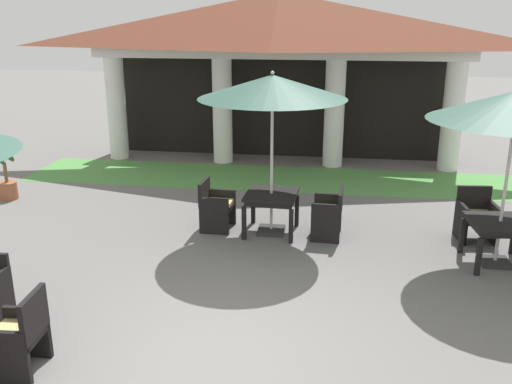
# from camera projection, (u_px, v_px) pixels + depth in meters

# --- Properties ---
(ground_plane) EXTENTS (60.00, 60.00, 0.00)m
(ground_plane) POSITION_uv_depth(u_px,v_px,m) (194.00, 358.00, 6.27)
(ground_plane) COLOR slate
(background_pavilion) EXTENTS (9.58, 2.41, 4.14)m
(background_pavilion) POSITION_uv_depth(u_px,v_px,m) (279.00, 37.00, 13.47)
(background_pavilion) COLOR white
(background_pavilion) RESTS_ON ground
(lawn_strip) EXTENTS (11.38, 2.09, 0.01)m
(lawn_strip) POSITION_uv_depth(u_px,v_px,m) (271.00, 178.00, 13.06)
(lawn_strip) COLOR #519347
(lawn_strip) RESTS_ON ground
(patio_chair_near_foreground_east) EXTENTS (0.54, 0.58, 0.92)m
(patio_chair_near_foreground_east) POSITION_uv_depth(u_px,v_px,m) (20.00, 337.00, 5.96)
(patio_chair_near_foreground_east) COLOR black
(patio_chair_near_foreground_east) RESTS_ON ground
(patio_table_mid_left) EXTENTS (0.91, 0.91, 0.72)m
(patio_table_mid_left) POSITION_uv_depth(u_px,v_px,m) (271.00, 199.00, 9.67)
(patio_table_mid_left) COLOR black
(patio_table_mid_left) RESTS_ON ground
(patio_umbrella_mid_left) EXTENTS (2.46, 2.46, 2.79)m
(patio_umbrella_mid_left) POSITION_uv_depth(u_px,v_px,m) (272.00, 88.00, 9.09)
(patio_umbrella_mid_left) COLOR #2D2D2D
(patio_umbrella_mid_left) RESTS_ON ground
(patio_chair_mid_left_west) EXTENTS (0.56, 0.62, 0.89)m
(patio_chair_mid_left_west) POSITION_uv_depth(u_px,v_px,m) (216.00, 206.00, 9.92)
(patio_chair_mid_left_west) COLOR black
(patio_chair_mid_left_west) RESTS_ON ground
(patio_chair_mid_left_east) EXTENTS (0.52, 0.65, 0.85)m
(patio_chair_mid_left_east) POSITION_uv_depth(u_px,v_px,m) (329.00, 213.00, 9.56)
(patio_chair_mid_left_east) COLOR black
(patio_chair_mid_left_east) RESTS_ON ground
(patio_table_mid_right) EXTENTS (0.96, 0.96, 0.71)m
(patio_table_mid_right) POSITION_uv_depth(u_px,v_px,m) (500.00, 227.00, 8.45)
(patio_table_mid_right) COLOR black
(patio_table_mid_right) RESTS_ON ground
(patio_chair_mid_right_north) EXTENTS (0.64, 0.63, 0.88)m
(patio_chair_mid_right_north) POSITION_uv_depth(u_px,v_px,m) (476.00, 217.00, 9.46)
(patio_chair_mid_right_north) COLOR black
(patio_chair_mid_right_north) RESTS_ON ground
(potted_palm_left_edge) EXTENTS (0.48, 0.48, 1.12)m
(potted_palm_left_edge) POSITION_uv_depth(u_px,v_px,m) (7.00, 182.00, 11.52)
(potted_palm_left_edge) COLOR #995638
(potted_palm_left_edge) RESTS_ON ground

